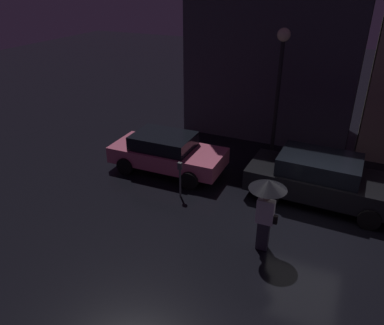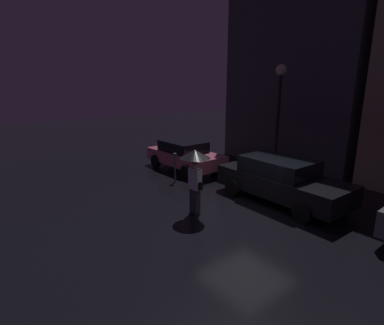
{
  "view_description": "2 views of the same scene",
  "coord_description": "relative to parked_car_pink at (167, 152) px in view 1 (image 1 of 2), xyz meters",
  "views": [
    {
      "loc": [
        0.67,
        -9.09,
        6.27
      ],
      "look_at": [
        -3.52,
        0.04,
        1.18
      ],
      "focal_mm": 35.0,
      "sensor_mm": 36.0,
      "label": 1
    },
    {
      "loc": [
        5.82,
        -6.89,
        3.84
      ],
      "look_at": [
        -2.94,
        0.03,
        0.95
      ],
      "focal_mm": 28.0,
      "sensor_mm": 36.0,
      "label": 2
    }
  ],
  "objects": [
    {
      "name": "building_facade_left",
      "position": [
        2.24,
        5.24,
        4.12
      ],
      "size": [
        6.77,
        3.0,
        9.65
      ],
      "color": "#3D3D47",
      "rests_on": "ground"
    },
    {
      "name": "street_lamp_near",
      "position": [
        3.09,
        2.66,
        2.63
      ],
      "size": [
        0.45,
        0.45,
        4.68
      ],
      "color": "black",
      "rests_on": "ground"
    },
    {
      "name": "pedestrian_with_umbrella",
      "position": [
        4.2,
        -2.76,
        0.81
      ],
      "size": [
        0.91,
        0.91,
        2.0
      ],
      "rotation": [
        0.0,
        0.0,
        0.02
      ],
      "color": "#383842",
      "rests_on": "ground"
    },
    {
      "name": "ground_plane",
      "position": [
        5.06,
        -1.26,
        -0.7
      ],
      "size": [
        60.0,
        60.0,
        0.0
      ],
      "primitive_type": "plane",
      "color": "black"
    },
    {
      "name": "parked_car_pink",
      "position": [
        0.0,
        0.0,
        0.0
      ],
      "size": [
        3.99,
        1.93,
        1.34
      ],
      "rotation": [
        0.0,
        0.0,
        0.02
      ],
      "color": "#DB6684",
      "rests_on": "ground"
    },
    {
      "name": "parking_meter",
      "position": [
        1.2,
        -1.4,
        0.03
      ],
      "size": [
        0.12,
        0.1,
        1.18
      ],
      "color": "#4C5154",
      "rests_on": "ground"
    },
    {
      "name": "parked_car_black",
      "position": [
        5.18,
        0.17,
        0.06
      ],
      "size": [
        4.5,
        2.04,
        1.48
      ],
      "rotation": [
        0.0,
        0.0,
        -0.02
      ],
      "color": "black",
      "rests_on": "ground"
    }
  ]
}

